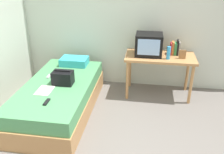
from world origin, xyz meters
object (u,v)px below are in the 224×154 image
Objects in this scene: tv at (149,44)px; picture_frame at (182,54)px; desk at (160,61)px; bed at (59,97)px; water_bottle at (169,53)px; book_row at (175,48)px; remote_dark at (47,102)px; handbag at (63,78)px; magazine at (45,90)px; remote_silver at (49,76)px; pillow at (74,61)px.

tv reaches higher than picture_frame.
bed is at bearing -152.59° from desk.
water_bottle is 0.28m from book_row.
bed is 1.87m from water_bottle.
remote_dark is (-1.71, -1.46, -0.34)m from book_row.
handbag is (-1.44, -0.79, -0.05)m from desk.
magazine is 1.86× the size of remote_dark.
tv is 3.06× the size of remote_silver.
book_row is at bearing 11.12° from tv.
remote_silver is (-1.99, -0.70, -0.34)m from book_row.
desk is 0.33m from book_row.
magazine is (-0.19, -0.25, -0.10)m from handbag.
handbag is at bearing -151.76° from book_row.
desk is 7.44× the size of remote_dark.
book_row reaches higher than magazine.
pillow is at bearing -178.82° from desk.
remote_dark is (-0.03, -0.56, -0.09)m from handbag.
book_row reaches higher than remote_dark.
remote_silver is (-0.22, 0.20, 0.26)m from bed.
handbag reaches higher than remote_dark.
water_bottle is 1.64m from pillow.
magazine is (-0.14, -1.01, -0.06)m from pillow.
magazine is at bearing -97.66° from pillow.
desk is 0.39m from picture_frame.
tv is at bearing 33.38° from handbag.
bed is 0.82m from pillow.
tv is at bearing 21.61° from remote_silver.
book_row is (0.12, 0.25, 0.00)m from water_bottle.
desk reaches higher than handbag.
remote_silver is at bearing 146.99° from handbag.
tv reaches higher than handbag.
desk is at bearing 1.18° from pillow.
desk is (1.53, 0.79, 0.40)m from bed.
water_bottle is (0.12, -0.14, 0.20)m from desk.
tv is 1.77× the size of book_row.
remote_silver is at bearing 138.01° from bed.
book_row is at bearing 19.39° from remote_silver.
remote_dark is (0.16, -0.31, 0.01)m from magazine.
magazine is 0.47m from remote_silver.
remote_dark is (-1.82, -1.26, -0.31)m from picture_frame.
picture_frame is at bearing 13.50° from remote_silver.
bed is 4.55× the size of tv.
book_row is 1.70× the size of picture_frame.
pillow reaches higher than remote_silver.
pillow is 1.56× the size of handbag.
water_bottle is 1.34× the size of remote_dark.
tv reaches higher than pillow.
handbag is (-1.56, -0.65, -0.25)m from water_bottle.
pillow is at bearing 178.22° from picture_frame.
remote_dark is (-1.47, -1.35, -0.14)m from desk.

